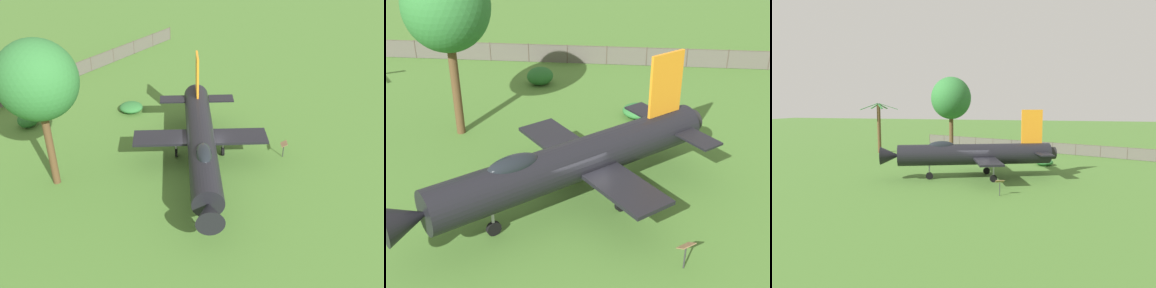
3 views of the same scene
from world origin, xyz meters
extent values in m
plane|color=#47722D|center=(0.00, 0.00, 0.00)|extent=(200.00, 200.00, 0.00)
cylinder|color=black|center=(0.00, 0.00, 2.06)|extent=(5.90, 12.63, 1.74)
cone|color=black|center=(-2.33, 6.59, 2.06)|extent=(1.93, 2.00, 1.48)
cylinder|color=black|center=(2.21, -6.26, 2.06)|extent=(1.19, 0.91, 1.05)
ellipsoid|color=black|center=(-0.94, 2.65, 2.80)|extent=(1.58, 2.37, 0.84)
cube|color=orange|center=(1.62, -4.58, 4.35)|extent=(0.73, 1.74, 2.85)
cube|color=black|center=(-2.22, -1.46, 1.84)|extent=(3.84, 2.86, 0.16)
cube|color=black|center=(2.65, 0.26, 1.84)|extent=(3.84, 2.86, 0.16)
cube|color=black|center=(0.12, -5.65, 2.23)|extent=(2.06, 1.64, 0.10)
cube|color=black|center=(3.46, -4.47, 2.23)|extent=(2.06, 1.64, 0.10)
cylinder|color=#A5A8AD|center=(-1.28, 3.62, 1.09)|extent=(0.12, 0.12, 1.58)
cylinder|color=black|center=(-1.28, 3.62, 0.30)|extent=(0.37, 0.63, 0.60)
cylinder|color=#A5A8AD|center=(-1.06, -1.73, 1.09)|extent=(0.12, 0.12, 1.58)
cylinder|color=black|center=(-1.06, -1.73, 0.30)|extent=(0.37, 0.63, 0.60)
cylinder|color=#A5A8AD|center=(1.91, -0.68, 1.09)|extent=(0.12, 0.12, 1.58)
cylinder|color=black|center=(1.91, -0.68, 0.30)|extent=(0.37, 0.63, 0.60)
cylinder|color=brown|center=(8.04, 4.25, 2.80)|extent=(0.45, 0.45, 5.60)
ellipsoid|color=#2D7033|center=(8.04, 4.25, 6.87)|extent=(4.60, 4.30, 4.54)
cylinder|color=#4C4238|center=(10.22, -22.92, 0.70)|extent=(0.08, 0.08, 1.40)
cylinder|color=#4C4238|center=(11.25, -20.23, 0.70)|extent=(0.08, 0.08, 1.40)
cylinder|color=#4C4238|center=(12.27, -17.54, 0.70)|extent=(0.08, 0.08, 1.40)
cylinder|color=#4C4238|center=(13.30, -14.85, 0.70)|extent=(0.08, 0.08, 1.40)
cylinder|color=#4C4238|center=(14.33, -12.15, 0.70)|extent=(0.08, 0.08, 1.40)
cylinder|color=#4C4238|center=(15.36, -9.46, 0.70)|extent=(0.08, 0.08, 1.40)
cylinder|color=#4C4238|center=(16.39, -6.77, 0.70)|extent=(0.08, 0.08, 1.40)
cylinder|color=#4C4238|center=(17.41, -4.08, 0.70)|extent=(0.08, 0.08, 1.40)
cylinder|color=#4C4238|center=(16.90, -5.42, 1.35)|extent=(13.41, 35.01, 0.05)
cube|color=#59544C|center=(16.90, -5.42, 0.70)|extent=(13.38, 35.00, 1.34)
ellipsoid|color=#2D7033|center=(7.42, -5.74, 0.34)|extent=(1.84, 1.76, 0.69)
ellipsoid|color=#235B26|center=(13.81, -1.31, 0.59)|extent=(1.46, 1.75, 1.19)
cylinder|color=#333333|center=(-4.97, -2.72, 0.45)|extent=(0.06, 0.06, 0.90)
cube|color=olive|center=(-4.97, -2.72, 1.02)|extent=(0.55, 0.69, 0.25)
camera|label=1|loc=(-6.47, 22.95, 16.72)|focal=41.67mm
camera|label=2|loc=(-17.48, 4.63, 12.64)|focal=47.70mm
camera|label=3|loc=(-27.55, -5.46, 6.32)|focal=31.67mm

